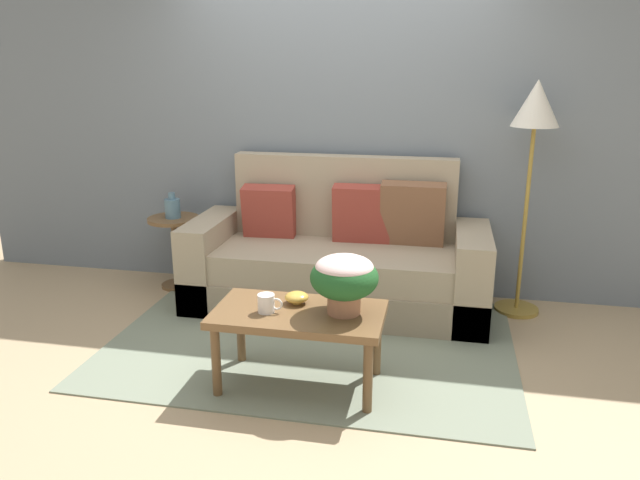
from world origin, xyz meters
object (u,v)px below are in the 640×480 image
(coffee_table, at_px, (299,321))
(snack_bowl, at_px, (297,297))
(floor_lamp, at_px, (534,125))
(coffee_mug, at_px, (267,303))
(potted_plant, at_px, (344,277))
(side_table, at_px, (175,239))
(couch, at_px, (338,262))
(table_vase, at_px, (173,208))

(coffee_table, bearing_deg, snack_bowl, 109.72)
(floor_lamp, height_order, coffee_mug, floor_lamp)
(floor_lamp, relative_size, snack_bowl, 12.33)
(floor_lamp, relative_size, potted_plant, 4.49)
(side_table, relative_size, coffee_mug, 4.19)
(side_table, height_order, floor_lamp, floor_lamp)
(couch, bearing_deg, coffee_mug, -97.67)
(potted_plant, bearing_deg, floor_lamp, 51.38)
(couch, relative_size, snack_bowl, 16.15)
(coffee_table, bearing_deg, table_vase, 135.40)
(couch, distance_m, coffee_mug, 1.32)
(coffee_mug, bearing_deg, side_table, 130.37)
(side_table, bearing_deg, coffee_mug, -49.63)
(potted_plant, xyz_separation_m, coffee_mug, (-0.42, -0.08, -0.16))
(coffee_table, relative_size, table_vase, 4.65)
(snack_bowl, bearing_deg, side_table, 136.68)
(couch, bearing_deg, potted_plant, -78.59)
(coffee_mug, xyz_separation_m, snack_bowl, (0.13, 0.16, -0.01))
(couch, distance_m, side_table, 1.39)
(side_table, bearing_deg, potted_plant, -39.48)
(couch, distance_m, snack_bowl, 1.15)
(couch, relative_size, side_table, 3.73)
(potted_plant, bearing_deg, coffee_table, -175.11)
(table_vase, bearing_deg, side_table, 112.14)
(snack_bowl, relative_size, table_vase, 0.67)
(coffee_table, bearing_deg, floor_lamp, 45.93)
(potted_plant, xyz_separation_m, snack_bowl, (-0.29, 0.08, -0.17))
(coffee_mug, xyz_separation_m, table_vase, (-1.20, 1.40, 0.16))
(floor_lamp, bearing_deg, couch, -173.69)
(floor_lamp, bearing_deg, potted_plant, -128.62)
(side_table, bearing_deg, floor_lamp, 0.63)
(coffee_table, distance_m, potted_plant, 0.37)
(side_table, xyz_separation_m, floor_lamp, (2.72, 0.03, 0.98))
(coffee_table, xyz_separation_m, potted_plant, (0.25, 0.02, 0.27))
(table_vase, bearing_deg, floor_lamp, 0.87)
(floor_lamp, xyz_separation_m, table_vase, (-2.71, -0.04, -0.71))
(couch, height_order, table_vase, couch)
(snack_bowl, bearing_deg, floor_lamp, 43.03)
(coffee_table, height_order, coffee_mug, coffee_mug)
(potted_plant, distance_m, snack_bowl, 0.35)
(potted_plant, distance_m, coffee_mug, 0.46)
(potted_plant, height_order, coffee_mug, potted_plant)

